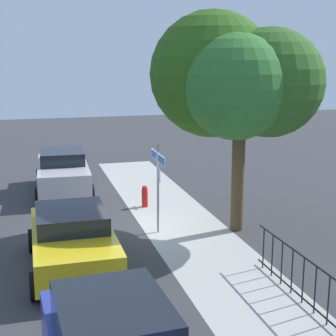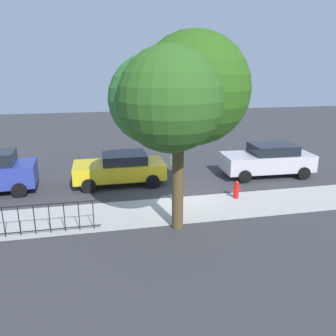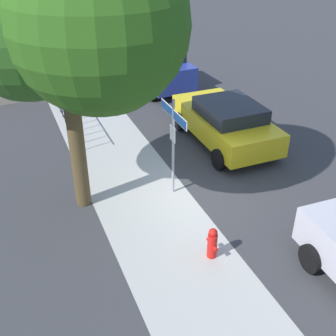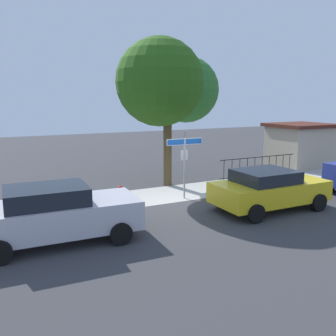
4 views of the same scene
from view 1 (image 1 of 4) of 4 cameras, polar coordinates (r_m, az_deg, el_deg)
ground_plane at (r=15.89m, az=-2.93°, el=-6.83°), size 60.00×60.00×0.00m
sidewalk_strip at (r=14.42m, az=3.95°, el=-8.90°), size 24.00×2.60×0.00m
street_sign at (r=15.03m, az=-1.14°, el=-0.43°), size 1.60×0.07×2.73m
shade_tree at (r=15.00m, az=7.43°, el=9.86°), size 4.77×4.81×6.63m
car_silver at (r=20.23m, az=-11.80°, el=-0.34°), size 4.64×2.24×1.65m
car_yellow at (r=13.00m, az=-10.73°, el=-7.86°), size 4.28×2.18×1.50m
iron_fence at (r=11.34m, az=15.66°, el=-12.46°), size 4.82×0.04×1.07m
fire_hydrant at (r=17.99m, az=-2.64°, el=-3.21°), size 0.42×0.22×0.78m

